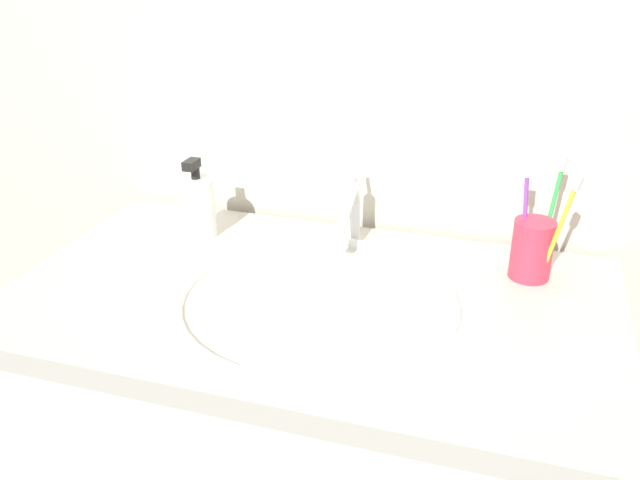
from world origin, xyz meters
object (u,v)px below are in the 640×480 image
Objects in this scene: toothbrush_green at (552,207)px; toothbrush_yellow at (561,223)px; faucet at (351,211)px; toothbrush_cup at (532,250)px; toothbrush_purple at (525,211)px; soap_dispenser at (198,206)px.

toothbrush_yellow is at bearing -78.50° from toothbrush_green.
faucet is 0.82× the size of toothbrush_green.
toothbrush_cup is 0.08m from toothbrush_yellow.
toothbrush_green and toothbrush_purple have the same top height.
faucet is 0.30m from toothbrush_purple.
soap_dispenser is at bearing 178.76° from toothbrush_yellow.
faucet is 0.28m from soap_dispenser.
toothbrush_green is (-0.01, 0.06, -0.00)m from toothbrush_yellow.
soap_dispenser is (-0.62, 0.01, -0.05)m from toothbrush_yellow.
toothbrush_yellow is (0.04, -0.03, 0.06)m from toothbrush_cup.
toothbrush_green is 0.05m from toothbrush_purple.
toothbrush_green is at bearing 101.50° from toothbrush_yellow.
toothbrush_cup is 0.59m from soap_dispenser.
toothbrush_cup is 0.08m from toothbrush_green.
toothbrush_yellow is 0.62m from soap_dispenser.
toothbrush_green is 1.25× the size of soap_dispenser.
faucet is at bearing 175.52° from toothbrush_purple.
toothbrush_purple reaches higher than toothbrush_cup.
soap_dispenser is at bearing -170.62° from faucet.
toothbrush_green reaches higher than faucet.
toothbrush_yellow is 1.01× the size of toothbrush_green.
soap_dispenser reaches higher than faucet.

